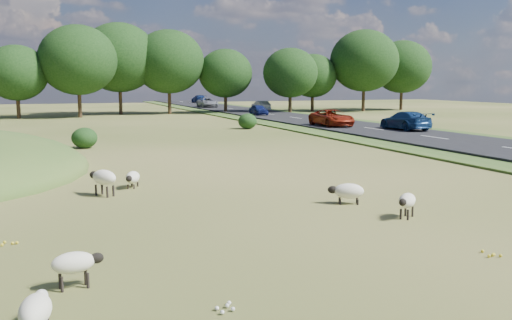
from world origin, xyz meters
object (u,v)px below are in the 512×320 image
(sheep_1, at_px, (36,310))
(sheep_4, at_px, (348,191))
(sheep_5, at_px, (407,201))
(car_3, at_px, (261,106))
(car_4, at_px, (207,102))
(sheep_0, at_px, (132,178))
(sheep_3, at_px, (75,263))
(car_7, at_px, (332,118))
(car_2, at_px, (199,99))
(car_6, at_px, (405,120))
(car_0, at_px, (259,110))
(sheep_2, at_px, (103,178))

(sheep_1, bearing_deg, sheep_4, -43.90)
(sheep_5, distance_m, car_3, 61.56)
(sheep_1, distance_m, car_4, 81.19)
(sheep_0, xyz_separation_m, sheep_3, (-2.69, -10.79, 0.11))
(car_4, xyz_separation_m, car_7, (0.00, -41.61, -0.01))
(sheep_1, height_order, car_7, car_7)
(car_2, bearing_deg, sheep_4, 78.53)
(sheep_1, height_order, car_3, car_3)
(sheep_5, distance_m, car_2, 94.17)
(car_6, bearing_deg, car_4, -85.41)
(sheep_0, bearing_deg, car_2, -172.43)
(car_2, distance_m, car_6, 67.14)
(sheep_1, relative_size, sheep_5, 1.16)
(sheep_1, bearing_deg, sheep_5, -55.71)
(sheep_4, xyz_separation_m, car_0, (14.48, 47.30, 0.42))
(sheep_5, bearing_deg, car_3, -145.89)
(sheep_4, height_order, car_3, car_3)
(sheep_0, distance_m, car_0, 46.68)
(sheep_3, height_order, sheep_5, sheep_5)
(sheep_0, height_order, sheep_2, sheep_2)
(car_2, bearing_deg, sheep_0, 73.67)
(car_2, bearing_deg, car_7, 86.46)
(sheep_0, relative_size, car_7, 0.22)
(car_2, xyz_separation_m, car_4, (-3.80, -19.81, 0.02))
(car_2, xyz_separation_m, car_7, (-3.80, -61.43, 0.01))
(sheep_1, relative_size, car_4, 0.23)
(sheep_0, relative_size, car_6, 0.23)
(sheep_0, distance_m, car_2, 88.04)
(sheep_0, height_order, car_4, car_4)
(car_4, bearing_deg, sheep_0, -107.95)
(car_4, bearing_deg, sheep_2, -108.59)
(car_3, relative_size, car_4, 0.78)
(car_4, relative_size, car_7, 1.01)
(car_0, height_order, car_2, car_2)
(car_4, relative_size, car_6, 1.02)
(sheep_5, bearing_deg, sheep_1, -14.99)
(car_0, xyz_separation_m, car_6, (3.80, -24.36, 0.14))
(sheep_1, distance_m, sheep_2, 11.76)
(car_3, xyz_separation_m, car_4, (-3.80, 13.71, 0.06))
(car_0, relative_size, car_6, 0.70)
(sheep_1, distance_m, sheep_4, 12.22)
(sheep_1, height_order, sheep_2, sheep_2)
(sheep_4, relative_size, car_7, 0.24)
(sheep_1, relative_size, car_3, 0.29)
(car_2, height_order, car_3, car_2)
(sheep_2, relative_size, sheep_4, 1.06)
(sheep_0, xyz_separation_m, sheep_1, (-3.40, -12.78, 0.01))
(car_3, bearing_deg, car_7, 82.24)
(car_2, distance_m, car_3, 33.53)
(sheep_4, distance_m, car_4, 71.74)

